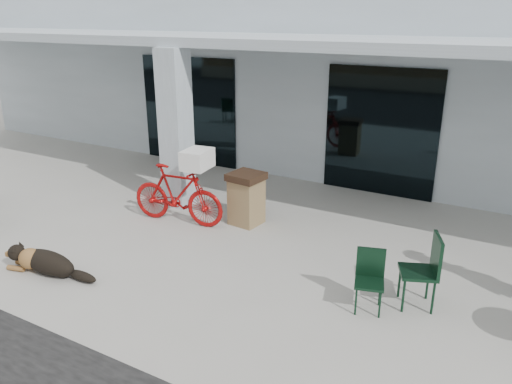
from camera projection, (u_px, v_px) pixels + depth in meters
The scene contains 12 objects.
ground at pixel (166, 268), 7.70m from camera, with size 80.00×80.00×0.00m, color #A1A098.
building at pixel (356, 69), 13.91m from camera, with size 22.00×7.00×4.50m, color silver.
storefront_glass_left at pixel (189, 111), 12.81m from camera, with size 2.80×0.06×2.70m, color black.
storefront_glass_right at pixel (380, 132), 10.50m from camera, with size 2.40×0.06×2.70m, color black.
column at pixel (176, 130), 9.76m from camera, with size 0.50×0.50×3.12m, color silver.
overhang at pixel (276, 41), 9.57m from camera, with size 22.00×2.80×0.18m, color silver.
bicycle at pixel (177, 194), 9.19m from camera, with size 0.52×1.85×1.11m, color #A10D0C.
laundry_basket at pixel (197, 159), 8.79m from camera, with size 0.57×0.42×0.34m, color white.
dog at pixel (47, 261), 7.48m from camera, with size 1.21×0.40×0.40m, color black, non-canonical shape.
cafe_chair_far_a at pixel (369, 282), 6.47m from camera, with size 0.37×0.41×0.83m, color black, non-canonical shape.
cafe_chair_far_b at pixel (418, 271), 6.55m from camera, with size 0.46×0.51×1.02m, color black, non-canonical shape.
trash_receptacle at pixel (246, 199), 9.18m from camera, with size 0.58×0.58×0.98m, color olive, non-canonical shape.
Camera 1 is at (4.59, -5.29, 3.70)m, focal length 35.00 mm.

